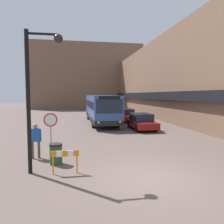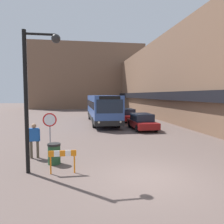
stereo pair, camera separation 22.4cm
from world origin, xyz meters
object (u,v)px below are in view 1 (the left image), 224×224
(parked_car_middle, at_px, (126,115))
(trash_bin, at_px, (56,154))
(parked_car_front, at_px, (141,121))
(stop_sign, at_px, (51,124))
(parked_car_back, at_px, (114,111))
(construction_barricade, at_px, (65,157))
(pedestrian, at_px, (35,138))
(city_bus, at_px, (101,108))
(street_lamp, at_px, (36,84))

(parked_car_middle, bearing_deg, trash_bin, -114.31)
(parked_car_front, height_order, parked_car_middle, parked_car_middle)
(stop_sign, bearing_deg, parked_car_back, 70.16)
(trash_bin, xyz_separation_m, construction_barricade, (0.46, -1.30, 0.19))
(parked_car_back, relative_size, stop_sign, 2.04)
(parked_car_middle, relative_size, pedestrian, 2.65)
(city_bus, distance_m, construction_barricade, 16.07)
(stop_sign, bearing_deg, street_lamp, -92.80)
(parked_car_back, xyz_separation_m, stop_sign, (-7.37, -20.43, 0.81))
(stop_sign, relative_size, street_lamp, 0.38)
(stop_sign, relative_size, pedestrian, 1.23)
(city_bus, xyz_separation_m, pedestrian, (-4.91, -13.26, -0.64))
(parked_car_front, bearing_deg, stop_sign, -138.12)
(parked_car_middle, height_order, construction_barricade, parked_car_middle)
(parked_car_front, relative_size, parked_car_middle, 0.94)
(city_bus, height_order, parked_car_back, city_bus)
(parked_car_front, distance_m, street_lamp, 12.87)
(city_bus, relative_size, construction_barricade, 10.98)
(parked_car_middle, distance_m, construction_barricade, 17.81)
(city_bus, relative_size, parked_car_front, 2.77)
(stop_sign, distance_m, trash_bin, 2.68)
(parked_car_middle, bearing_deg, city_bus, -163.15)
(parked_car_middle, distance_m, parked_car_back, 7.54)
(parked_car_front, distance_m, construction_barricade, 12.18)
(street_lamp, relative_size, trash_bin, 5.98)
(parked_car_front, xyz_separation_m, construction_barricade, (-6.45, -10.33, -0.06))
(parked_car_front, xyz_separation_m, street_lamp, (-7.54, -10.04, 2.84))
(stop_sign, height_order, pedestrian, stop_sign)
(pedestrian, bearing_deg, parked_car_middle, 57.77)
(city_bus, bearing_deg, parked_car_middle, 16.85)
(city_bus, xyz_separation_m, construction_barricade, (-3.38, -15.67, -1.03))
(parked_car_back, relative_size, street_lamp, 0.77)
(parked_car_middle, height_order, pedestrian, pedestrian)
(trash_bin, relative_size, construction_barricade, 0.86)
(parked_car_front, xyz_separation_m, trash_bin, (-6.91, -9.03, -0.25))
(street_lamp, xyz_separation_m, construction_barricade, (1.09, -0.29, -2.90))
(stop_sign, relative_size, trash_bin, 2.26)
(city_bus, distance_m, stop_sign, 12.70)
(city_bus, relative_size, trash_bin, 12.72)
(parked_car_back, bearing_deg, street_lamp, -107.54)
(city_bus, distance_m, parked_car_back, 9.07)
(parked_car_back, bearing_deg, stop_sign, -109.84)
(parked_car_front, distance_m, parked_car_back, 13.82)
(construction_barricade, bearing_deg, parked_car_front, 58.01)
(parked_car_back, bearing_deg, parked_car_middle, -90.00)
(street_lamp, bearing_deg, stop_sign, 87.20)
(parked_car_middle, relative_size, street_lamp, 0.81)
(street_lamp, bearing_deg, parked_car_middle, 65.19)
(parked_car_back, height_order, construction_barricade, parked_car_back)
(city_bus, relative_size, street_lamp, 2.13)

